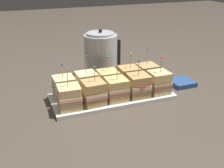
{
  "coord_description": "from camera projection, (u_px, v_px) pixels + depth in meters",
  "views": [
    {
      "loc": [
        -0.43,
        -1.1,
        0.57
      ],
      "look_at": [
        0.0,
        0.0,
        0.07
      ],
      "focal_mm": 45.0,
      "sensor_mm": 36.0,
      "label": 1
    }
  ],
  "objects": [
    {
      "name": "napkin_stack",
      "position": [
        182.0,
        83.0,
        1.45
      ],
      "size": [
        0.11,
        0.11,
        0.02
      ],
      "color": "navy",
      "rests_on": "ground_plane"
    },
    {
      "name": "sandwich_back_far_right",
      "position": [
        147.0,
        75.0,
        1.4
      ],
      "size": [
        0.1,
        0.1,
        0.19
      ],
      "color": "tan",
      "rests_on": "serving_platter"
    },
    {
      "name": "sandwich_back_center",
      "position": [
        108.0,
        81.0,
        1.33
      ],
      "size": [
        0.1,
        0.1,
        0.17
      ],
      "color": "tan",
      "rests_on": "serving_platter"
    },
    {
      "name": "sandwich_front_left",
      "position": [
        94.0,
        93.0,
        1.2
      ],
      "size": [
        0.1,
        0.1,
        0.17
      ],
      "color": "tan",
      "rests_on": "serving_platter"
    },
    {
      "name": "sandwich_back_left",
      "position": [
        87.0,
        83.0,
        1.29
      ],
      "size": [
        0.1,
        0.1,
        0.19
      ],
      "color": "beige",
      "rests_on": "serving_platter"
    },
    {
      "name": "sandwich_back_right",
      "position": [
        129.0,
        77.0,
        1.36
      ],
      "size": [
        0.1,
        0.1,
        0.18
      ],
      "color": "tan",
      "rests_on": "serving_platter"
    },
    {
      "name": "sandwich_front_far_left",
      "position": [
        69.0,
        97.0,
        1.16
      ],
      "size": [
        0.1,
        0.1,
        0.17
      ],
      "color": "#DBB77A",
      "rests_on": "serving_platter"
    },
    {
      "name": "ground_plane",
      "position": [
        112.0,
        98.0,
        1.31
      ],
      "size": [
        6.0,
        6.0,
        0.0
      ],
      "primitive_type": "plane",
      "color": "#4C4238"
    },
    {
      "name": "sandwich_front_right",
      "position": [
        138.0,
        86.0,
        1.27
      ],
      "size": [
        0.1,
        0.1,
        0.17
      ],
      "color": "tan",
      "rests_on": "serving_platter"
    },
    {
      "name": "sandwich_front_far_right",
      "position": [
        159.0,
        82.0,
        1.3
      ],
      "size": [
        0.1,
        0.1,
        0.18
      ],
      "color": "#DBB77A",
      "rests_on": "serving_platter"
    },
    {
      "name": "sandwich_front_center",
      "position": [
        116.0,
        89.0,
        1.24
      ],
      "size": [
        0.1,
        0.1,
        0.16
      ],
      "color": "tan",
      "rests_on": "serving_platter"
    },
    {
      "name": "sandwich_back_far_left",
      "position": [
        64.0,
        87.0,
        1.25
      ],
      "size": [
        0.1,
        0.1,
        0.16
      ],
      "color": "beige",
      "rests_on": "serving_platter"
    },
    {
      "name": "kettle_steel",
      "position": [
        101.0,
        55.0,
        1.52
      ],
      "size": [
        0.2,
        0.18,
        0.27
      ],
      "color": "#B7BABF",
      "rests_on": "ground_plane"
    },
    {
      "name": "serving_platter",
      "position": [
        112.0,
        97.0,
        1.3
      ],
      "size": [
        0.56,
        0.23,
        0.02
      ],
      "color": "silver",
      "rests_on": "ground_plane"
    }
  ]
}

